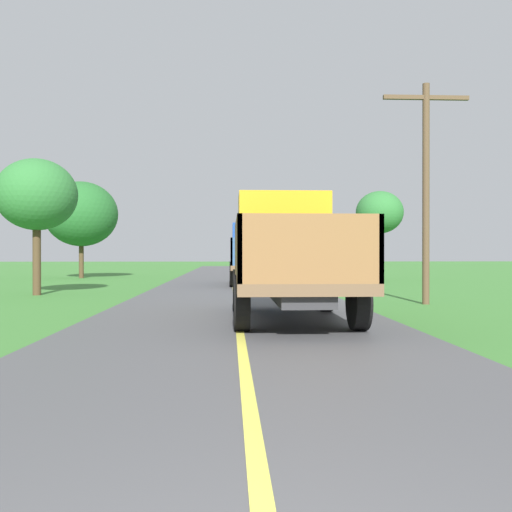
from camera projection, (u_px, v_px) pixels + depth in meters
banana_truck_near at (286, 253)px, 12.47m from camera, size 2.38×5.82×2.80m
banana_truck_far at (255, 253)px, 25.65m from camera, size 2.38×5.81×2.80m
utility_pole_roadside at (426, 182)px, 16.06m from camera, size 2.48×0.20×6.33m
roadside_tree_near_left at (37, 195)px, 19.56m from camera, size 2.78×2.78×4.77m
roadside_tree_mid_right at (81, 214)px, 33.19m from camera, size 4.26×4.26×5.72m
roadside_tree_far_left at (380, 213)px, 31.13m from camera, size 2.62×2.62×4.93m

